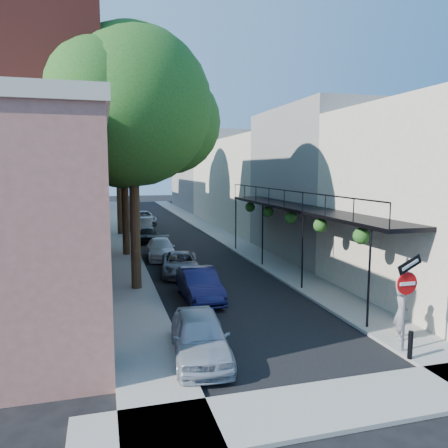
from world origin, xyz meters
TOP-DOWN VIEW (x-y plane):
  - ground at (0.00, 0.00)m, footprint 160.00×160.00m
  - road_surface at (0.00, 30.00)m, footprint 6.00×64.00m
  - sidewalk_left at (-4.00, 30.00)m, footprint 2.00×64.00m
  - sidewalk_right at (4.00, 30.00)m, footprint 2.00×64.00m
  - sidewalk_cross at (0.00, -1.00)m, footprint 12.00×2.00m
  - buildings_left at (-9.30, 28.76)m, footprint 10.10×59.10m
  - buildings_right at (8.99, 29.49)m, footprint 9.80×55.00m
  - sign_post at (3.16, 0.97)m, footprint 0.89×0.17m
  - bollard at (3.00, 0.50)m, footprint 0.14×0.14m
  - oak_near at (-3.37, 10.26)m, footprint 7.48×6.80m
  - oak_mid at (-3.42, 18.23)m, footprint 6.60×6.00m
  - oak_far at (-3.35, 27.27)m, footprint 7.70×7.00m
  - parked_car_a at (-2.60, 2.36)m, footprint 1.98×4.04m
  - parked_car_b at (-1.40, 7.88)m, footprint 1.37×3.92m
  - parked_car_c at (-1.40, 12.40)m, footprint 2.42×4.29m
  - parked_car_d at (-1.83, 16.75)m, footprint 1.87×4.13m
  - parked_car_e at (-2.02, 22.90)m, footprint 1.81×3.53m
  - parked_car_f at (-1.92, 26.92)m, footprint 1.80×4.17m
  - parked_car_g at (-1.40, 33.26)m, footprint 2.32×4.76m
  - pedestrian at (3.67, 1.80)m, footprint 0.61×0.73m

SIDE VIEW (x-z plane):
  - ground at x=0.00m, z-range 0.00..0.00m
  - road_surface at x=0.00m, z-range 0.00..0.01m
  - sidewalk_left at x=-4.00m, z-range 0.00..0.12m
  - sidewalk_right at x=4.00m, z-range 0.00..0.12m
  - sidewalk_cross at x=0.00m, z-range 0.00..0.12m
  - bollard at x=3.00m, z-range 0.12..0.92m
  - parked_car_c at x=-1.40m, z-range 0.00..1.13m
  - parked_car_e at x=-2.02m, z-range 0.00..1.15m
  - parked_car_d at x=-1.83m, z-range 0.00..1.17m
  - parked_car_b at x=-1.40m, z-range 0.00..1.29m
  - parked_car_g at x=-1.40m, z-range 0.00..1.30m
  - parked_car_a at x=-2.60m, z-range 0.00..1.33m
  - parked_car_f at x=-1.92m, z-range 0.00..1.33m
  - pedestrian at x=3.67m, z-range 0.12..1.81m
  - sign_post at x=3.16m, z-range 0.54..3.53m
  - buildings_right at x=8.99m, z-range -0.58..9.42m
  - buildings_left at x=-9.30m, z-range -1.06..10.94m
  - oak_mid at x=-3.42m, z-range 1.96..12.16m
  - oak_near at x=-3.37m, z-range 2.17..13.59m
  - oak_far at x=-3.35m, z-range 2.31..14.21m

